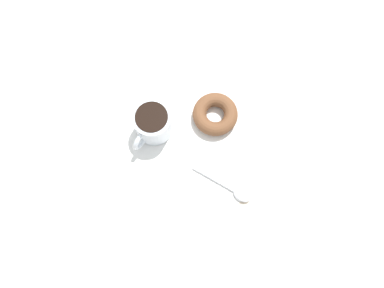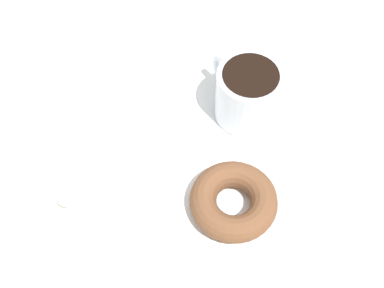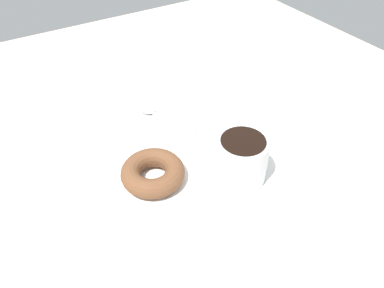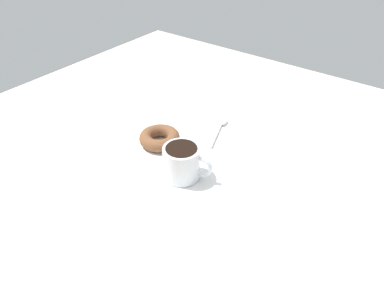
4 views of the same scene
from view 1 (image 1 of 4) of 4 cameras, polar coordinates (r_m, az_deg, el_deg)
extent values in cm
cube|color=beige|center=(79.98, 0.90, 0.69)|extent=(120.00, 120.00, 2.00)
cube|color=white|center=(78.34, 0.00, -0.43)|extent=(30.71, 30.71, 0.30)
cylinder|color=silver|center=(76.44, -5.93, 3.22)|extent=(7.68, 7.68, 7.03)
cylinder|color=black|center=(73.33, -6.19, 4.06)|extent=(6.48, 6.48, 0.60)
torus|color=silver|center=(75.64, -7.76, 0.67)|extent=(4.89, 2.26, 4.84)
torus|color=brown|center=(78.98, 3.56, 4.55)|extent=(9.56, 9.56, 2.95)
ellipsoid|color=silver|center=(76.34, 7.63, -7.76)|extent=(3.48, 4.20, 0.90)
cylinder|color=silver|center=(76.48, 3.47, -5.49)|extent=(4.10, 10.04, 0.56)
camera|label=2|loc=(0.50, 45.24, 30.32)|focal=50.00mm
camera|label=3|loc=(0.74, -7.54, 46.15)|focal=35.00mm
camera|label=4|loc=(0.80, -63.52, 20.74)|focal=35.00mm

